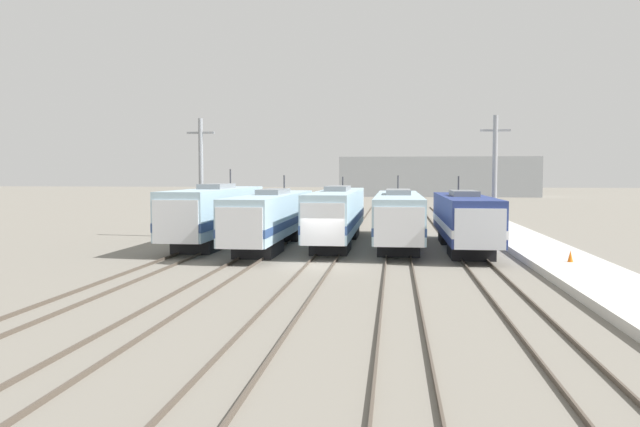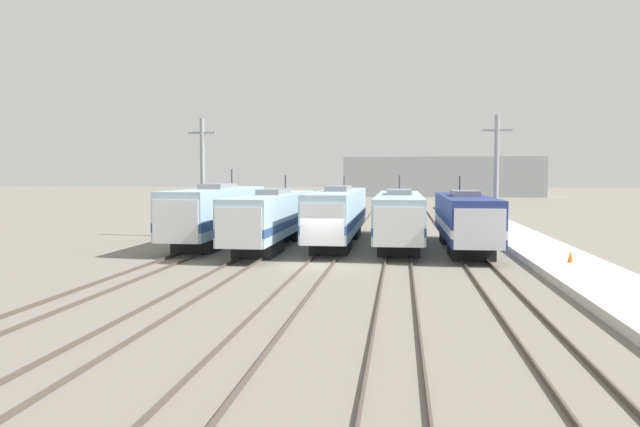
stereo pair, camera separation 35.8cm
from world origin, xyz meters
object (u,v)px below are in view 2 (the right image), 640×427
locomotive_center_left (273,217)px  locomotive_center_right (399,217)px  traffic_cone (570,256)px  catenary_tower_left (203,176)px  catenary_tower_right (496,176)px  locomotive_far_right (465,220)px  locomotive_center (338,214)px  locomotive_far_left (216,213)px

locomotive_center_left → locomotive_center_right: bearing=12.0°
locomotive_center_right → traffic_cone: locomotive_center_right is taller
catenary_tower_left → catenary_tower_right: (22.49, 0.00, 0.00)m
locomotive_far_right → locomotive_center_right: bearing=152.5°
locomotive_center_left → catenary_tower_left: catenary_tower_left is taller
locomotive_center → catenary_tower_right: bearing=18.6°
locomotive_center_left → locomotive_far_right: (12.84, -0.41, -0.03)m
locomotive_far_left → locomotive_center_right: bearing=4.6°
locomotive_far_left → traffic_cone: (21.73, -8.93, -1.50)m
locomotive_far_left → catenary_tower_left: size_ratio=1.84×
locomotive_center → locomotive_far_right: bearing=-15.1°
locomotive_center_left → locomotive_far_left: bearing=169.5°
catenary_tower_left → traffic_cone: catenary_tower_left is taller
locomotive_far_right → catenary_tower_left: catenary_tower_left is taller
locomotive_center_left → catenary_tower_left: size_ratio=2.08×
locomotive_far_right → traffic_cone: 9.10m
locomotive_center_left → catenary_tower_right: 16.92m
locomotive_center_left → locomotive_center_right: 8.75m
locomotive_far_left → locomotive_center_left: size_ratio=0.88×
locomotive_center_right → catenary_tower_left: 16.11m
locomotive_center_left → catenary_tower_right: size_ratio=2.08×
catenary_tower_left → locomotive_far_left: bearing=-62.8°
catenary_tower_right → locomotive_far_right: bearing=-114.8°
catenary_tower_right → catenary_tower_left: bearing=180.0°
traffic_cone → locomotive_far_left: bearing=157.7°
catenary_tower_right → traffic_cone: size_ratio=15.33×
catenary_tower_right → traffic_cone: bearing=-82.7°
locomotive_center → locomotive_center_right: size_ratio=1.01×
locomotive_center → locomotive_far_left: bearing=-172.7°
catenary_tower_left → catenary_tower_right: bearing=0.0°
locomotive_far_left → locomotive_center_left: locomotive_far_left is taller
locomotive_center_right → catenary_tower_right: 8.59m
locomotive_center_left → locomotive_center: locomotive_center_left is taller
locomotive_far_left → catenary_tower_left: (-2.53, 4.94, 2.61)m
catenary_tower_left → traffic_cone: 28.25m
locomotive_center_left → traffic_cone: (17.45, -8.14, -1.34)m
locomotive_center → traffic_cone: 16.62m
locomotive_center_left → locomotive_center: bearing=23.9°
locomotive_center_left → locomotive_center_right: locomotive_center_left is taller
locomotive_center_right → locomotive_far_left: bearing=-175.4°
catenary_tower_left → catenary_tower_right: 22.49m
locomotive_far_left → locomotive_center_right: (12.84, 1.03, -0.18)m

